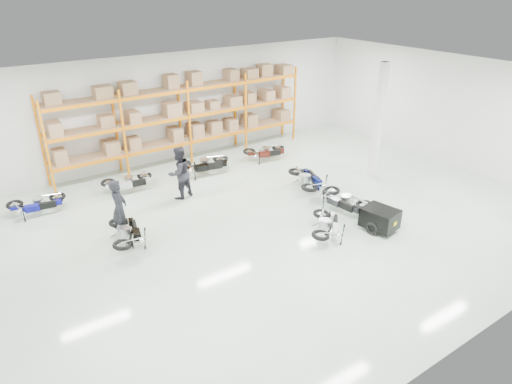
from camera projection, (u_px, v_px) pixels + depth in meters
room at (276, 153)px, 14.24m from camera, size 18.00×18.00×18.00m
pallet_rack at (184, 109)px, 19.04m from camera, size 11.28×0.98×3.62m
structural_column at (378, 123)px, 17.28m from camera, size 0.25×0.25×4.50m
moto_blue_centre at (308, 177)px, 16.88m from camera, size 1.47×2.00×1.17m
moto_silver_left at (328, 222)px, 13.86m from camera, size 1.68×1.72×1.04m
moto_black_far_left at (127, 230)px, 13.43m from camera, size 1.19×1.79×1.06m
moto_touring_right at (344, 197)px, 15.37m from camera, size 1.00×1.80×1.12m
trailer at (380, 218)px, 14.22m from camera, size 1.01×1.80×0.73m
moto_back_a at (36, 201)px, 15.20m from camera, size 1.68×0.99×1.03m
moto_back_b at (128, 179)px, 16.82m from camera, size 1.70×0.96×1.05m
moto_back_c at (204, 161)px, 18.26m from camera, size 2.01×1.30×1.20m
moto_back_d at (266, 149)px, 19.73m from camera, size 1.77×1.17×1.05m
person_left at (119, 209)px, 13.73m from camera, size 0.74×0.81×1.85m
person_back at (179, 173)px, 16.15m from camera, size 1.09×0.95×1.92m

